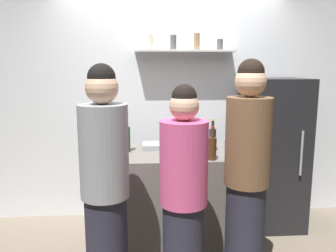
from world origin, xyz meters
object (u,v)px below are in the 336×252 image
object	(u,v)px
water_bottle_plastic	(197,148)
person_pink_top	(183,199)
wine_bottle_amber_glass	(212,147)
wine_bottle_green_glass	(126,138)
utensil_holder	(230,144)
person_brown_jacket	(247,178)
person_grey_hoodie	(105,190)
wine_bottle_dark_glass	(212,139)
wine_bottle_pale_glass	(118,147)
baking_pan	(160,146)
refrigerator	(272,153)

from	to	relation	value
water_bottle_plastic	person_pink_top	xyz separation A→B (m)	(-0.19, -0.57, -0.23)
wine_bottle_amber_glass	wine_bottle_green_glass	bearing A→B (deg)	155.90
utensil_holder	person_brown_jacket	size ratio (longest dim) A/B	0.12
wine_bottle_green_glass	person_grey_hoodie	xyz separation A→B (m)	(-0.11, -0.85, -0.19)
wine_bottle_dark_glass	person_grey_hoodie	size ratio (longest dim) A/B	0.18
water_bottle_plastic	person_grey_hoodie	xyz separation A→B (m)	(-0.74, -0.56, -0.15)
wine_bottle_amber_glass	person_grey_hoodie	xyz separation A→B (m)	(-0.86, -0.51, -0.17)
wine_bottle_green_glass	wine_bottle_amber_glass	distance (m)	0.83
wine_bottle_pale_glass	water_bottle_plastic	world-z (taller)	wine_bottle_pale_glass
wine_bottle_pale_glass	person_grey_hoodie	size ratio (longest dim) A/B	0.17
wine_bottle_amber_glass	person_pink_top	distance (m)	0.66
wine_bottle_dark_glass	wine_bottle_pale_glass	bearing A→B (deg)	-165.77
utensil_holder	person_grey_hoodie	bearing A→B (deg)	-142.70
utensil_holder	wine_bottle_pale_glass	xyz separation A→B (m)	(-1.06, -0.25, 0.05)
wine_bottle_pale_glass	person_brown_jacket	size ratio (longest dim) A/B	0.16
baking_pan	wine_bottle_green_glass	distance (m)	0.36
wine_bottle_amber_glass	wine_bottle_pale_glass	distance (m)	0.82
refrigerator	person_pink_top	bearing A→B (deg)	-132.90
person_brown_jacket	refrigerator	bearing A→B (deg)	34.13
water_bottle_plastic	wine_bottle_pale_glass	bearing A→B (deg)	177.83
refrigerator	utensil_holder	size ratio (longest dim) A/B	7.53
wine_bottle_pale_glass	water_bottle_plastic	bearing A→B (deg)	-2.17
person_grey_hoodie	wine_bottle_amber_glass	bearing A→B (deg)	119.23
utensil_holder	wine_bottle_amber_glass	bearing A→B (deg)	-126.05
wine_bottle_green_glass	person_brown_jacket	xyz separation A→B (m)	(0.94, -0.72, -0.17)
refrigerator	baking_pan	world-z (taller)	refrigerator
person_grey_hoodie	refrigerator	bearing A→B (deg)	123.96
wine_bottle_green_glass	person_pink_top	world-z (taller)	person_pink_top
refrigerator	person_brown_jacket	distance (m)	1.21
wine_bottle_dark_glass	wine_bottle_green_glass	xyz separation A→B (m)	(-0.82, 0.04, 0.01)
wine_bottle_pale_glass	person_grey_hoodie	distance (m)	0.61
wine_bottle_amber_glass	water_bottle_plastic	xyz separation A→B (m)	(-0.12, 0.05, -0.01)
person_brown_jacket	person_pink_top	bearing A→B (deg)	169.44
wine_bottle_pale_glass	wine_bottle_green_glass	bearing A→B (deg)	76.82
person_brown_jacket	person_grey_hoodie	size ratio (longest dim) A/B	1.02
refrigerator	person_grey_hoodie	distance (m)	2.03
wine_bottle_amber_glass	person_grey_hoodie	size ratio (longest dim) A/B	0.17
wine_bottle_dark_glass	wine_bottle_pale_glass	distance (m)	0.90
water_bottle_plastic	person_grey_hoodie	distance (m)	0.94
wine_bottle_amber_glass	water_bottle_plastic	world-z (taller)	wine_bottle_amber_glass
refrigerator	person_brown_jacket	bearing A→B (deg)	-119.89
wine_bottle_green_glass	water_bottle_plastic	size ratio (longest dim) A/B	1.49
wine_bottle_green_glass	wine_bottle_pale_glass	distance (m)	0.27
wine_bottle_amber_glass	water_bottle_plastic	distance (m)	0.13
baking_pan	water_bottle_plastic	xyz separation A→B (m)	(0.31, -0.40, 0.07)
utensil_holder	person_grey_hoodie	world-z (taller)	person_grey_hoodie
baking_pan	person_grey_hoodie	size ratio (longest dim) A/B	0.19
baking_pan	person_brown_jacket	bearing A→B (deg)	-53.31
baking_pan	wine_bottle_pale_glass	world-z (taller)	wine_bottle_pale_glass
refrigerator	wine_bottle_pale_glass	world-z (taller)	refrigerator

